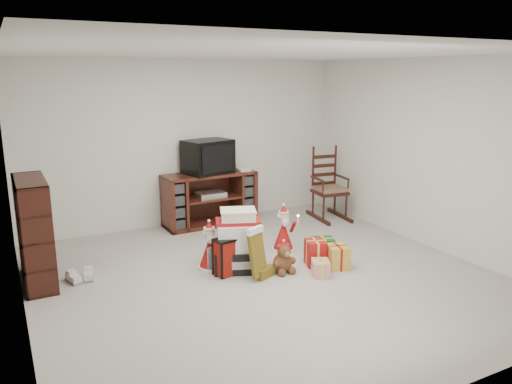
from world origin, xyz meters
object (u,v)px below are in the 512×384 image
gift_pile (238,244)px  rocking_chair (328,193)px  bookshelf (34,234)px  crt_television (208,157)px  tv_stand (210,199)px  mrs_claus_figurine (210,250)px  gift_cluster (327,257)px  red_suitcase (229,256)px  teddy_bear (283,260)px  sneaker_pair (81,277)px  santa_figurine (283,233)px

gift_pile → rocking_chair: bearing=52.5°
bookshelf → crt_television: bearing=24.3°
tv_stand → mrs_claus_figurine: 1.83m
gift_cluster → crt_television: bearing=104.6°
rocking_chair → red_suitcase: (-2.40, -1.41, -0.18)m
rocking_chair → teddy_bear: 2.48m
bookshelf → sneaker_pair: 0.70m
teddy_bear → gift_cluster: size_ratio=0.44×
tv_stand → rocking_chair: bearing=-17.3°
rocking_chair → crt_television: (-1.85, 0.53, 0.66)m
red_suitcase → crt_television: size_ratio=0.65×
mrs_claus_figurine → gift_cluster: 1.42m
red_suitcase → santa_figurine: (0.95, 0.37, 0.02)m
rocking_chair → crt_television: 2.03m
mrs_claus_figurine → sneaker_pair: 1.49m
tv_stand → crt_television: bearing=150.4°
teddy_bear → tv_stand: bearing=90.4°
bookshelf → teddy_bear: size_ratio=3.39×
bookshelf → santa_figurine: 3.00m
red_suitcase → santa_figurine: santa_figurine is taller
rocking_chair → santa_figurine: bearing=-137.0°
tv_stand → rocking_chair: rocking_chair is taller
tv_stand → santa_figurine: size_ratio=2.27×
gift_cluster → rocking_chair: bearing=54.4°
gift_pile → crt_television: size_ratio=0.92×
bookshelf → rocking_chair: (4.39, 0.62, -0.16)m
bookshelf → gift_cluster: bearing=-19.8°
bookshelf → gift_pile: 2.28m
bookshelf → red_suitcase: 2.18m
tv_stand → teddy_bear: bearing=-90.9°
crt_television → gift_cluster: bearing=-90.3°
bookshelf → sneaker_pair: (0.42, -0.19, -0.53)m
rocking_chair → santa_figurine: (-1.45, -1.04, -0.17)m
tv_stand → sneaker_pair: 2.54m
gift_cluster → teddy_bear: bearing=170.9°
gift_pile → santa_figurine: 0.86m
red_suitcase → teddy_bear: bearing=-33.8°
gift_pile → crt_television: (0.40, 1.87, 0.75)m
santa_figurine → crt_television: size_ratio=0.80×
tv_stand → gift_cluster: bearing=-76.9°
tv_stand → mrs_claus_figurine: tv_stand is taller
gift_pile → teddy_bear: 0.56m
tv_stand → bookshelf: 2.81m
red_suitcase → santa_figurine: size_ratio=0.82×
santa_figurine → tv_stand: bearing=103.9°
mrs_claus_figurine → crt_television: size_ratio=0.76×
bookshelf → rocking_chair: size_ratio=0.99×
crt_television → tv_stand: bearing=-43.2°
teddy_bear → crt_television: (-0.03, 2.19, 0.91)m
santa_figurine → gift_cluster: santa_figurine is taller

